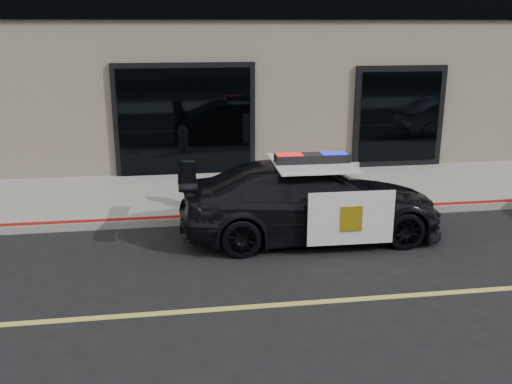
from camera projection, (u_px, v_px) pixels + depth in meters
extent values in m
plane|color=black|center=(277.00, 305.00, 7.93)|extent=(120.00, 120.00, 0.00)
cube|color=gray|center=(234.00, 193.00, 12.89)|extent=(60.00, 3.50, 0.15)
imported|color=black|center=(311.00, 200.00, 10.31)|extent=(2.10, 4.82, 1.38)
cube|color=white|center=(351.00, 218.00, 9.44)|extent=(1.47, 0.06, 0.92)
cube|color=white|center=(322.00, 186.00, 11.32)|extent=(1.47, 0.06, 0.92)
cube|color=white|center=(312.00, 163.00, 10.11)|extent=(1.41, 1.68, 0.02)
cube|color=gold|center=(352.00, 219.00, 9.41)|extent=(0.37, 0.02, 0.44)
cube|color=black|center=(312.00, 158.00, 10.09)|extent=(1.33, 0.37, 0.16)
cube|color=red|center=(290.00, 158.00, 10.04)|extent=(0.46, 0.31, 0.15)
cube|color=#0C19CC|center=(334.00, 157.00, 10.14)|extent=(0.46, 0.31, 0.15)
cylinder|color=beige|center=(191.00, 203.00, 11.80)|extent=(0.36, 0.36, 0.08)
cylinder|color=beige|center=(190.00, 190.00, 11.72)|extent=(0.26, 0.26, 0.50)
cylinder|color=beige|center=(190.00, 177.00, 11.64)|extent=(0.31, 0.31, 0.06)
sphere|color=beige|center=(190.00, 174.00, 11.62)|extent=(0.23, 0.23, 0.23)
cylinder|color=beige|center=(189.00, 169.00, 11.60)|extent=(0.07, 0.07, 0.07)
cylinder|color=beige|center=(190.00, 184.00, 11.86)|extent=(0.13, 0.12, 0.13)
cylinder|color=beige|center=(190.00, 189.00, 11.54)|extent=(0.13, 0.12, 0.13)
cylinder|color=beige|center=(191.00, 192.00, 11.53)|extent=(0.17, 0.14, 0.17)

